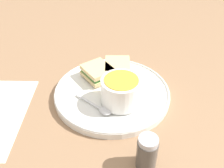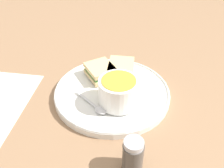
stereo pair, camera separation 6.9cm
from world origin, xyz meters
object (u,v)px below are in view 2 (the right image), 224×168
Objects in this scene: soup_bowl at (119,91)px; sandwich_half_far at (100,71)px; spoon at (98,108)px; salt_shaker at (133,155)px; sandwich_half_near at (121,68)px.

sandwich_half_far is (-0.10, 0.07, -0.02)m from soup_bowl.
spoon is (-0.03, -0.05, -0.03)m from soup_bowl.
salt_shaker reaches higher than spoon.
soup_bowl reaches higher than spoon.
sandwich_half_far is 1.31× the size of salt_shaker.
soup_bowl is 1.25× the size of salt_shaker.
sandwich_half_near is 0.06m from sandwich_half_far.
soup_bowl is 0.13m from sandwich_half_near.
salt_shaker is at bearing -54.56° from sandwich_half_near.
sandwich_half_near is at bearing 125.44° from salt_shaker.
soup_bowl is at bearing 130.54° from salt_shaker.
soup_bowl is 0.95× the size of sandwich_half_far.
spoon is 0.14m from sandwich_half_far.
spoon is at bearing 148.95° from salt_shaker.
soup_bowl is at bearing -33.81° from sandwich_half_far.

